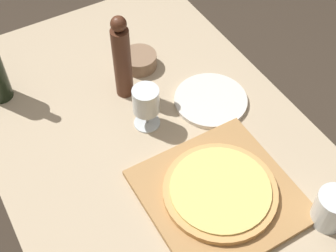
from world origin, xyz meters
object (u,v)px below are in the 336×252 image
object	(u,v)px
pizza	(220,191)
pepper_mill	(122,59)
small_bowl	(139,60)
wine_glass	(146,102)

from	to	relation	value
pizza	pepper_mill	world-z (taller)	pepper_mill
pizza	small_bowl	size ratio (longest dim) A/B	2.61
wine_glass	pepper_mill	bearing A→B (deg)	89.10
pepper_mill	wine_glass	world-z (taller)	pepper_mill
pepper_mill	wine_glass	distance (m)	0.15
wine_glass	pizza	bearing A→B (deg)	-82.21
pizza	wine_glass	xyz separation A→B (m)	(-0.04, 0.31, 0.06)
pizza	wine_glass	world-z (taller)	wine_glass
small_bowl	pepper_mill	bearing A→B (deg)	-139.06
pepper_mill	small_bowl	bearing A→B (deg)	40.94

